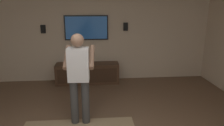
{
  "coord_description": "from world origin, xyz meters",
  "views": [
    {
      "loc": [
        -2.33,
        -0.1,
        2.1
      ],
      "look_at": [
        1.15,
        -0.39,
        1.12
      ],
      "focal_mm": 33.76,
      "sensor_mm": 36.0,
      "label": 1
    }
  ],
  "objects_px": {
    "media_console": "(88,73)",
    "person_standing": "(79,74)",
    "wall_speaker_left": "(126,27)",
    "tv": "(86,28)",
    "wall_speaker_right": "(43,29)",
    "vase_round": "(74,60)"
  },
  "relations": [
    {
      "from": "person_standing",
      "to": "media_console",
      "type": "bearing_deg",
      "value": 0.81
    },
    {
      "from": "vase_round",
      "to": "wall_speaker_right",
      "type": "bearing_deg",
      "value": 72.17
    },
    {
      "from": "media_console",
      "to": "vase_round",
      "type": "xyz_separation_m",
      "value": [
        -0.0,
        0.35,
        0.39
      ]
    },
    {
      "from": "person_standing",
      "to": "vase_round",
      "type": "bearing_deg",
      "value": 10.66
    },
    {
      "from": "person_standing",
      "to": "vase_round",
      "type": "height_order",
      "value": "person_standing"
    },
    {
      "from": "person_standing",
      "to": "wall_speaker_left",
      "type": "xyz_separation_m",
      "value": [
        2.28,
        -1.15,
        0.58
      ]
    },
    {
      "from": "person_standing",
      "to": "wall_speaker_left",
      "type": "bearing_deg",
      "value": -23.74
    },
    {
      "from": "person_standing",
      "to": "vase_round",
      "type": "distance_m",
      "value": 2.07
    },
    {
      "from": "tv",
      "to": "wall_speaker_left",
      "type": "xyz_separation_m",
      "value": [
        0.01,
        -1.07,
        0.02
      ]
    },
    {
      "from": "tv",
      "to": "wall_speaker_right",
      "type": "xyz_separation_m",
      "value": [
        0.01,
        1.15,
        -0.03
      ]
    },
    {
      "from": "person_standing",
      "to": "wall_speaker_right",
      "type": "bearing_deg",
      "value": 28.04
    },
    {
      "from": "media_console",
      "to": "wall_speaker_right",
      "type": "bearing_deg",
      "value": -102.48
    },
    {
      "from": "media_console",
      "to": "person_standing",
      "type": "height_order",
      "value": "person_standing"
    },
    {
      "from": "media_console",
      "to": "vase_round",
      "type": "relative_size",
      "value": 7.73
    },
    {
      "from": "tv",
      "to": "wall_speaker_right",
      "type": "height_order",
      "value": "tv"
    },
    {
      "from": "media_console",
      "to": "wall_speaker_left",
      "type": "distance_m",
      "value": 1.65
    },
    {
      "from": "vase_round",
      "to": "wall_speaker_left",
      "type": "height_order",
      "value": "wall_speaker_left"
    },
    {
      "from": "tv",
      "to": "person_standing",
      "type": "bearing_deg",
      "value": -1.85
    },
    {
      "from": "tv",
      "to": "vase_round",
      "type": "distance_m",
      "value": 0.93
    },
    {
      "from": "tv",
      "to": "vase_round",
      "type": "bearing_deg",
      "value": -55.26
    },
    {
      "from": "tv",
      "to": "wall_speaker_right",
      "type": "bearing_deg",
      "value": -90.66
    },
    {
      "from": "vase_round",
      "to": "wall_speaker_right",
      "type": "distance_m",
      "value": 1.16
    }
  ]
}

